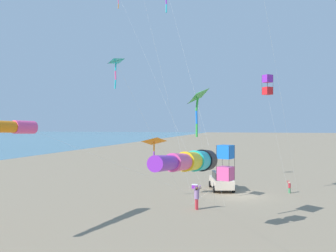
{
  "coord_description": "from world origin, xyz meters",
  "views": [
    {
      "loc": [
        -1.27,
        32.02,
        6.45
      ],
      "look_at": [
        5.04,
        7.52,
        6.43
      ],
      "focal_mm": 36.64,
      "sensor_mm": 36.0,
      "label": 1
    }
  ],
  "objects_px": {
    "kite_delta_black_fish_shape": "(197,97)",
    "kite_delta_yellow_midlevel": "(116,61)",
    "cooler_box": "(195,186)",
    "kite_box_striped_overhead": "(226,163)",
    "person_child_green_jacket": "(289,186)",
    "kite_box_red_high_left": "(267,85)",
    "parked_car": "(221,180)",
    "kite_windsock_small_distant": "(196,161)",
    "kite_delta_purple_drifting": "(154,141)",
    "person_adult_flyer": "(197,196)"
  },
  "relations": [
    {
      "from": "kite_delta_black_fish_shape",
      "to": "kite_delta_yellow_midlevel",
      "type": "distance_m",
      "value": 7.74
    },
    {
      "from": "cooler_box",
      "to": "kite_box_striped_overhead",
      "type": "relative_size",
      "value": 0.09
    },
    {
      "from": "person_child_green_jacket",
      "to": "kite_box_red_high_left",
      "type": "relative_size",
      "value": 0.1
    },
    {
      "from": "kite_delta_black_fish_shape",
      "to": "kite_box_red_high_left",
      "type": "bearing_deg",
      "value": -108.1
    },
    {
      "from": "cooler_box",
      "to": "kite_box_striped_overhead",
      "type": "height_order",
      "value": "kite_box_striped_overhead"
    },
    {
      "from": "parked_car",
      "to": "kite_delta_black_fish_shape",
      "type": "distance_m",
      "value": 15.09
    },
    {
      "from": "cooler_box",
      "to": "kite_windsock_small_distant",
      "type": "relative_size",
      "value": 0.03
    },
    {
      "from": "person_child_green_jacket",
      "to": "kite_box_red_high_left",
      "type": "bearing_deg",
      "value": -34.23
    },
    {
      "from": "kite_delta_yellow_midlevel",
      "to": "kite_box_striped_overhead",
      "type": "xyz_separation_m",
      "value": [
        -8.45,
        2.93,
        -7.11
      ]
    },
    {
      "from": "parked_car",
      "to": "kite_windsock_small_distant",
      "type": "xyz_separation_m",
      "value": [
        -1.74,
        25.17,
        4.52
      ]
    },
    {
      "from": "parked_car",
      "to": "kite_delta_purple_drifting",
      "type": "bearing_deg",
      "value": 43.75
    },
    {
      "from": "kite_delta_black_fish_shape",
      "to": "kite_box_striped_overhead",
      "type": "height_order",
      "value": "kite_delta_black_fish_shape"
    },
    {
      "from": "person_child_green_jacket",
      "to": "kite_delta_purple_drifting",
      "type": "xyz_separation_m",
      "value": [
        11.94,
        5.24,
        4.39
      ]
    },
    {
      "from": "person_child_green_jacket",
      "to": "kite_box_striped_overhead",
      "type": "xyz_separation_m",
      "value": [
        4.89,
        13.47,
        3.55
      ]
    },
    {
      "from": "parked_car",
      "to": "person_adult_flyer",
      "type": "bearing_deg",
      "value": 82.88
    },
    {
      "from": "kite_box_red_high_left",
      "to": "kite_delta_yellow_midlevel",
      "type": "bearing_deg",
      "value": 46.29
    },
    {
      "from": "kite_windsock_small_distant",
      "to": "kite_delta_black_fish_shape",
      "type": "xyz_separation_m",
      "value": [
        2.01,
        -11.99,
        2.82
      ]
    },
    {
      "from": "kite_delta_black_fish_shape",
      "to": "kite_delta_purple_drifting",
      "type": "bearing_deg",
      "value": -56.62
    },
    {
      "from": "parked_car",
      "to": "cooler_box",
      "type": "bearing_deg",
      "value": -3.99
    },
    {
      "from": "kite_delta_purple_drifting",
      "to": "parked_car",
      "type": "bearing_deg",
      "value": -136.25
    },
    {
      "from": "person_child_green_jacket",
      "to": "kite_box_striped_overhead",
      "type": "distance_m",
      "value": 14.76
    },
    {
      "from": "person_child_green_jacket",
      "to": "cooler_box",
      "type": "bearing_deg",
      "value": -1.31
    },
    {
      "from": "kite_delta_yellow_midlevel",
      "to": "kite_box_red_high_left",
      "type": "relative_size",
      "value": 1.01
    },
    {
      "from": "kite_delta_black_fish_shape",
      "to": "kite_windsock_small_distant",
      "type": "bearing_deg",
      "value": 99.5
    },
    {
      "from": "parked_car",
      "to": "kite_box_striped_overhead",
      "type": "bearing_deg",
      "value": 96.6
    },
    {
      "from": "cooler_box",
      "to": "kite_windsock_small_distant",
      "type": "xyz_separation_m",
      "value": [
        -4.48,
        25.36,
        5.26
      ]
    },
    {
      "from": "cooler_box",
      "to": "kite_delta_black_fish_shape",
      "type": "relative_size",
      "value": 0.05
    },
    {
      "from": "person_adult_flyer",
      "to": "person_child_green_jacket",
      "type": "bearing_deg",
      "value": -131.47
    },
    {
      "from": "kite_windsock_small_distant",
      "to": "kite_box_red_high_left",
      "type": "height_order",
      "value": "kite_box_red_high_left"
    },
    {
      "from": "person_adult_flyer",
      "to": "kite_box_red_high_left",
      "type": "height_order",
      "value": "kite_box_red_high_left"
    },
    {
      "from": "person_adult_flyer",
      "to": "kite_delta_purple_drifting",
      "type": "xyz_separation_m",
      "value": [
        4.43,
        -3.26,
        3.99
      ]
    },
    {
      "from": "kite_windsock_small_distant",
      "to": "kite_delta_purple_drifting",
      "type": "relative_size",
      "value": 3.62
    },
    {
      "from": "kite_delta_purple_drifting",
      "to": "cooler_box",
      "type": "bearing_deg",
      "value": -116.81
    },
    {
      "from": "person_adult_flyer",
      "to": "parked_car",
      "type": "bearing_deg",
      "value": -97.12
    },
    {
      "from": "person_child_green_jacket",
      "to": "kite_delta_purple_drifting",
      "type": "height_order",
      "value": "kite_delta_purple_drifting"
    },
    {
      "from": "person_child_green_jacket",
      "to": "kite_windsock_small_distant",
      "type": "relative_size",
      "value": 0.06
    },
    {
      "from": "kite_delta_black_fish_shape",
      "to": "parked_car",
      "type": "bearing_deg",
      "value": -91.16
    },
    {
      "from": "person_child_green_jacket",
      "to": "kite_box_red_high_left",
      "type": "height_order",
      "value": "kite_box_red_high_left"
    },
    {
      "from": "person_adult_flyer",
      "to": "kite_windsock_small_distant",
      "type": "bearing_deg",
      "value": 99.56
    },
    {
      "from": "kite_delta_yellow_midlevel",
      "to": "kite_delta_purple_drifting",
      "type": "height_order",
      "value": "kite_delta_yellow_midlevel"
    },
    {
      "from": "person_child_green_jacket",
      "to": "kite_delta_purple_drifting",
      "type": "distance_m",
      "value": 13.76
    },
    {
      "from": "person_child_green_jacket",
      "to": "kite_delta_yellow_midlevel",
      "type": "bearing_deg",
      "value": 38.33
    },
    {
      "from": "kite_windsock_small_distant",
      "to": "kite_delta_yellow_midlevel",
      "type": "distance_m",
      "value": 17.94
    },
    {
      "from": "kite_delta_black_fish_shape",
      "to": "kite_delta_purple_drifting",
      "type": "distance_m",
      "value": 10.03
    },
    {
      "from": "person_adult_flyer",
      "to": "kite_delta_black_fish_shape",
      "type": "bearing_deg",
      "value": 99.71
    },
    {
      "from": "person_adult_flyer",
      "to": "kite_box_striped_overhead",
      "type": "xyz_separation_m",
      "value": [
        -2.63,
        4.97,
        3.15
      ]
    },
    {
      "from": "person_child_green_jacket",
      "to": "kite_windsock_small_distant",
      "type": "distance_m",
      "value": 26.04
    },
    {
      "from": "kite_delta_black_fish_shape",
      "to": "kite_box_red_high_left",
      "type": "xyz_separation_m",
      "value": [
        -4.74,
        -14.51,
        2.29
      ]
    },
    {
      "from": "kite_delta_purple_drifting",
      "to": "kite_box_red_high_left",
      "type": "bearing_deg",
      "value": -146.56
    },
    {
      "from": "person_child_green_jacket",
      "to": "kite_delta_purple_drifting",
      "type": "bearing_deg",
      "value": 23.68
    }
  ]
}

